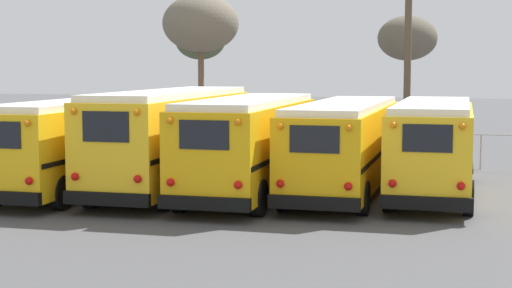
% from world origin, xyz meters
% --- Properties ---
extents(ground_plane, '(160.00, 160.00, 0.00)m').
position_xyz_m(ground_plane, '(0.00, 0.00, 0.00)').
color(ground_plane, '#4C4C4F').
extents(school_bus_0, '(2.45, 10.45, 3.00)m').
position_xyz_m(school_bus_0, '(-5.61, -0.62, 1.64)').
color(school_bus_0, yellow).
rests_on(school_bus_0, ground).
extents(school_bus_1, '(2.67, 10.53, 3.31)m').
position_xyz_m(school_bus_1, '(-2.81, -0.06, 1.80)').
color(school_bus_1, yellow).
rests_on(school_bus_1, ground).
extents(school_bus_2, '(2.65, 9.43, 3.10)m').
position_xyz_m(school_bus_2, '(0.00, -0.61, 1.69)').
color(school_bus_2, '#EAAA0F').
rests_on(school_bus_2, ground).
extents(school_bus_3, '(2.59, 10.85, 2.94)m').
position_xyz_m(school_bus_3, '(2.81, 1.01, 1.61)').
color(school_bus_3, '#EAAA0F').
rests_on(school_bus_3, ground).
extents(school_bus_4, '(2.48, 9.37, 2.98)m').
position_xyz_m(school_bus_4, '(5.61, 0.95, 1.63)').
color(school_bus_4, yellow).
rests_on(school_bus_4, ground).
extents(utility_pole, '(1.80, 0.34, 9.28)m').
position_xyz_m(utility_pole, '(3.87, 13.60, 4.76)').
color(utility_pole, brown).
rests_on(utility_pole, ground).
extents(bare_tree_0, '(3.22, 3.22, 6.83)m').
position_xyz_m(bare_tree_0, '(3.46, 19.04, 5.58)').
color(bare_tree_0, brown).
rests_on(bare_tree_0, ground).
extents(bare_tree_1, '(2.81, 2.81, 6.58)m').
position_xyz_m(bare_tree_1, '(-7.97, 17.85, 5.47)').
color(bare_tree_1, brown).
rests_on(bare_tree_1, ground).
extents(bare_tree_2, '(4.05, 4.05, 7.88)m').
position_xyz_m(bare_tree_2, '(-7.07, 15.32, 6.32)').
color(bare_tree_2, brown).
rests_on(bare_tree_2, ground).
extents(fence_line, '(19.29, 0.06, 1.42)m').
position_xyz_m(fence_line, '(0.00, 7.80, 0.98)').
color(fence_line, '#939399').
rests_on(fence_line, ground).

